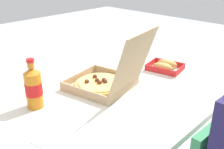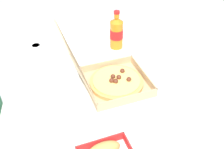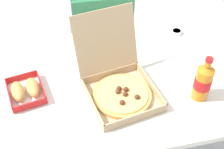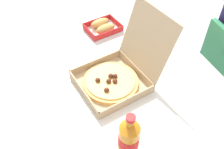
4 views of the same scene
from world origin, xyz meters
The scene contains 5 objects.
dining_table centered at (0.00, 0.00, 0.62)m, with size 1.18×0.81×0.71m.
pizza_box_open centered at (-0.03, -0.09, 0.75)m, with size 0.35×0.42×0.32m.
cola_bottle centered at (0.32, -0.18, 0.80)m, with size 0.07×0.07×0.22m.
paper_menu centered at (0.35, 0.08, 0.71)m, with size 0.21×0.15×0.00m, color white.
dipping_sauce_cup centered at (0.38, 0.28, 0.72)m, with size 0.06×0.06×0.02m.
Camera 2 is at (-0.98, 0.08, 1.53)m, focal length 42.40 mm.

